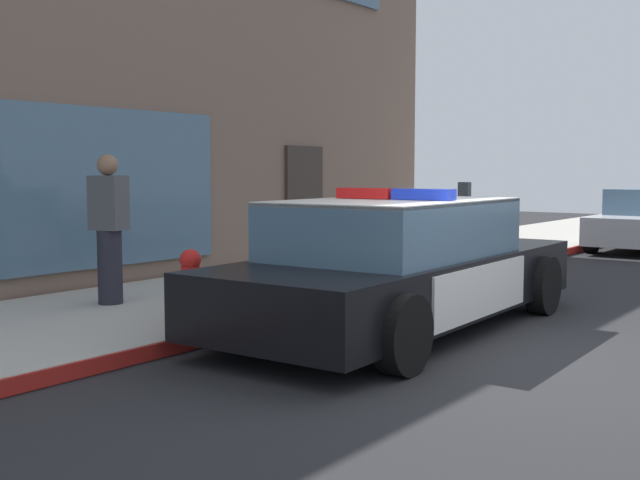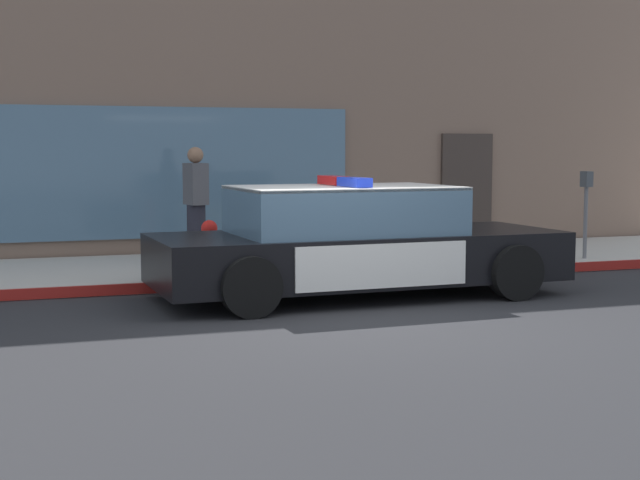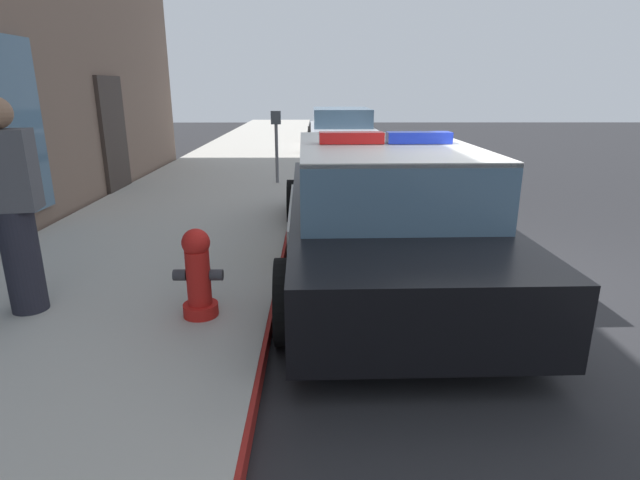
# 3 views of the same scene
# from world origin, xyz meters

# --- Properties ---
(ground) EXTENTS (48.00, 48.00, 0.00)m
(ground) POSITION_xyz_m (0.00, 0.00, 0.00)
(ground) COLOR #262628
(sidewalk) EXTENTS (48.00, 3.18, 0.15)m
(sidewalk) POSITION_xyz_m (0.00, 4.06, 0.07)
(sidewalk) COLOR #B2ADA3
(sidewalk) RESTS_ON ground
(curb_red_paint) EXTENTS (28.80, 0.04, 0.14)m
(curb_red_paint) POSITION_xyz_m (0.00, 2.46, 0.08)
(curb_red_paint) COLOR maroon
(curb_red_paint) RESTS_ON ground
(police_cruiser) EXTENTS (5.12, 2.20, 1.49)m
(police_cruiser) POSITION_xyz_m (0.65, 1.40, 0.68)
(police_cruiser) COLOR black
(police_cruiser) RESTS_ON ground
(fire_hydrant) EXTENTS (0.34, 0.39, 0.73)m
(fire_hydrant) POSITION_xyz_m (-0.82, 3.01, 0.50)
(fire_hydrant) COLOR red
(fire_hydrant) RESTS_ON sidewalk
(pedestrian_on_sidewalk) EXTENTS (0.33, 0.44, 1.71)m
(pedestrian_on_sidewalk) POSITION_xyz_m (-0.71, 4.45, 1.01)
(pedestrian_on_sidewalk) COLOR #23232D
(pedestrian_on_sidewalk) RESTS_ON sidewalk
(parking_meter) EXTENTS (0.12, 0.18, 1.34)m
(parking_meter) POSITION_xyz_m (5.02, 2.84, 1.08)
(parking_meter) COLOR slate
(parking_meter) RESTS_ON sidewalk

